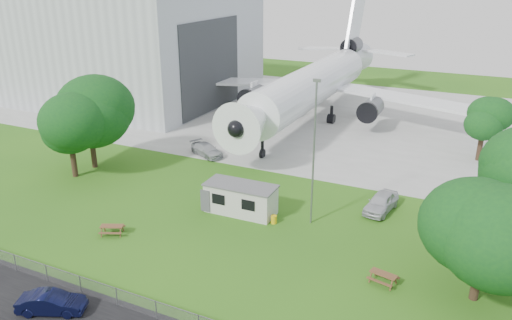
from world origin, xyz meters
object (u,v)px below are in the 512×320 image
at_px(site_cabin, 241,199).
at_px(picnic_east, 383,283).
at_px(airliner, 315,82).
at_px(hangar, 110,37).
at_px(car_centre_sedan, 51,303).
at_px(picnic_west, 113,234).

relative_size(site_cabin, picnic_east, 3.77).
distance_m(airliner, picnic_east, 40.13).
bearing_deg(picnic_east, airliner, 128.65).
relative_size(hangar, car_centre_sedan, 10.53).
height_order(airliner, picnic_west, airliner).
distance_m(airliner, car_centre_sedan, 47.82).
relative_size(hangar, airliner, 0.90).
relative_size(site_cabin, car_centre_sedan, 1.66).
bearing_deg(hangar, airliner, -0.22).
bearing_deg(airliner, picnic_west, -95.10).
distance_m(hangar, car_centre_sedan, 60.31).
xyz_separation_m(picnic_west, picnic_east, (20.94, 2.65, 0.00)).
bearing_deg(site_cabin, hangar, 142.58).
distance_m(airliner, site_cabin, 31.03).
relative_size(picnic_east, car_centre_sedan, 0.44).
relative_size(airliner, site_cabin, 7.04).
xyz_separation_m(hangar, car_centre_sedan, (35.79, -47.74, -8.73)).
bearing_deg(picnic_west, airliner, 60.25).
bearing_deg(car_centre_sedan, airliner, -24.38).
bearing_deg(hangar, car_centre_sedan, -53.14).
height_order(picnic_east, car_centre_sedan, car_centre_sedan).
height_order(picnic_west, picnic_east, same).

